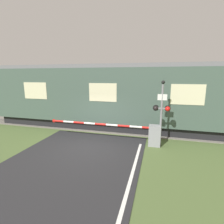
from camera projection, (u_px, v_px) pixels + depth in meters
ground_plane at (88, 147)px, 9.02m from camera, size 80.00×80.00×0.00m
track_bed at (109, 126)px, 12.62m from camera, size 36.00×3.20×0.13m
train at (110, 96)px, 12.15m from camera, size 17.46×3.11×4.31m
crossing_barrier at (143, 133)px, 9.15m from camera, size 6.28×0.44×1.10m
signal_post at (162, 109)px, 8.85m from camera, size 0.88×0.26×3.36m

